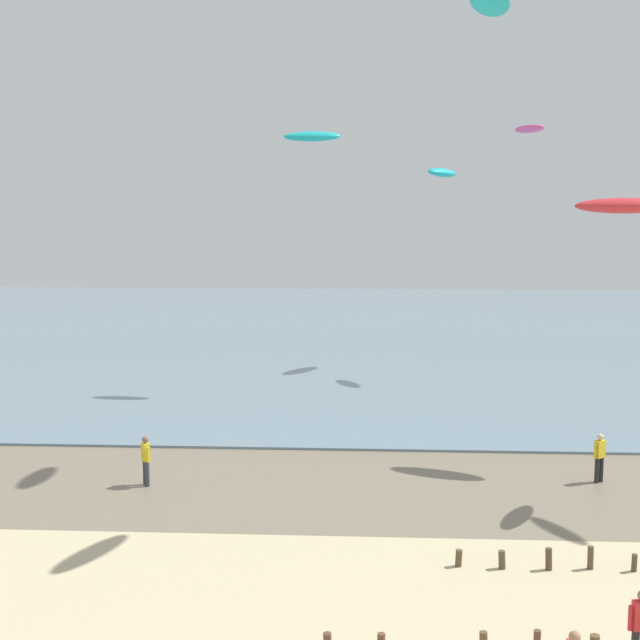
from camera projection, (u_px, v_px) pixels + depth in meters
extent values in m
cube|color=#7A6D59|center=(387.00, 488.00, 28.71)|extent=(120.00, 8.82, 0.01)
cube|color=slate|center=(375.00, 329.00, 67.74)|extent=(160.00, 70.00, 0.10)
cylinder|color=brown|center=(459.00, 558.00, 22.31)|extent=(0.19, 0.18, 0.46)
cylinder|color=brown|center=(502.00, 560.00, 22.17)|extent=(0.20, 0.18, 0.49)
cylinder|color=brown|center=(549.00, 559.00, 22.08)|extent=(0.19, 0.18, 0.59)
cylinder|color=brown|center=(590.00, 558.00, 22.13)|extent=(0.16, 0.16, 0.61)
cylinder|color=brown|center=(634.00, 563.00, 21.99)|extent=(0.14, 0.16, 0.47)
cylinder|color=#383842|center=(145.00, 472.00, 28.99)|extent=(0.16, 0.16, 0.88)
cylinder|color=#383842|center=(147.00, 474.00, 28.80)|extent=(0.16, 0.16, 0.88)
cube|color=yellow|center=(146.00, 452.00, 28.80)|extent=(0.38, 0.42, 0.60)
sphere|color=brown|center=(145.00, 440.00, 28.75)|extent=(0.22, 0.22, 0.22)
cylinder|color=yellow|center=(144.00, 451.00, 29.02)|extent=(0.09, 0.09, 0.52)
cylinder|color=yellow|center=(148.00, 455.00, 28.60)|extent=(0.09, 0.09, 0.52)
cylinder|color=#232328|center=(601.00, 469.00, 29.31)|extent=(0.16, 0.16, 0.88)
cylinder|color=#232328|center=(597.00, 470.00, 29.19)|extent=(0.16, 0.16, 0.88)
cube|color=yellow|center=(600.00, 449.00, 29.16)|extent=(0.42, 0.39, 0.60)
sphere|color=beige|center=(600.00, 437.00, 29.10)|extent=(0.22, 0.22, 0.22)
cylinder|color=yellow|center=(604.00, 449.00, 29.29)|extent=(0.09, 0.09, 0.52)
cylinder|color=yellow|center=(595.00, 451.00, 29.03)|extent=(0.09, 0.09, 0.52)
sphere|color=#9E7051|center=(575.00, 637.00, 15.39)|extent=(0.22, 0.22, 0.22)
cylinder|color=red|center=(630.00, 618.00, 17.10)|extent=(0.09, 0.09, 0.52)
ellipsoid|color=#E54C99|center=(529.00, 129.00, 46.80)|extent=(1.84, 2.48, 0.57)
ellipsoid|color=red|center=(623.00, 206.00, 31.04)|extent=(3.64, 2.27, 0.74)
ellipsoid|color=#19B2B7|center=(491.00, 2.00, 24.48)|extent=(2.15, 3.17, 0.81)
ellipsoid|color=#19B2B7|center=(442.00, 173.00, 50.35)|extent=(2.56, 3.23, 0.70)
ellipsoid|color=#19B2B7|center=(312.00, 136.00, 43.25)|extent=(2.97, 1.19, 0.74)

